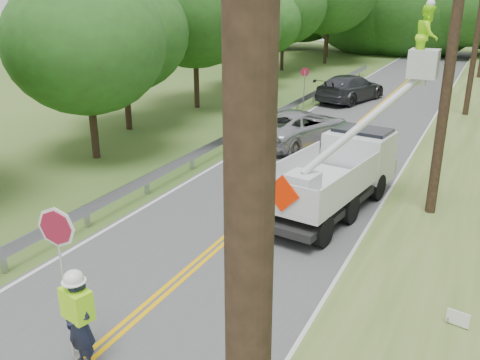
% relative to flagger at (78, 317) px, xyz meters
% --- Properties ---
extents(ground, '(140.00, 140.00, 0.00)m').
position_rel_flagger_xyz_m(ground, '(-0.11, 0.78, -1.12)').
color(ground, '#2D531D').
rests_on(ground, ground).
extents(road, '(7.20, 96.00, 0.03)m').
position_rel_flagger_xyz_m(road, '(-0.11, 14.78, -1.11)').
color(road, '#4A4B4D').
rests_on(road, ground).
extents(guardrail, '(0.18, 48.00, 0.77)m').
position_rel_flagger_xyz_m(guardrail, '(-4.13, 15.69, -0.56)').
color(guardrail, '#97999F').
rests_on(guardrail, ground).
extents(utility_poles, '(1.60, 43.30, 10.00)m').
position_rel_flagger_xyz_m(utility_poles, '(4.89, 17.80, 4.15)').
color(utility_poles, black).
rests_on(utility_poles, ground).
extents(treeline_left, '(11.06, 56.11, 11.42)m').
position_rel_flagger_xyz_m(treeline_left, '(-10.42, 32.85, 4.90)').
color(treeline_left, '#332319').
rests_on(treeline_left, ground).
extents(treeline_horizon, '(56.31, 14.01, 12.43)m').
position_rel_flagger_xyz_m(treeline_horizon, '(0.04, 57.05, 4.38)').
color(treeline_horizon, '#294D1C').
rests_on(treeline_horizon, ground).
extents(flagger, '(1.19, 0.61, 3.09)m').
position_rel_flagger_xyz_m(flagger, '(0.00, 0.00, 0.00)').
color(flagger, '#191E33').
rests_on(flagger, road).
extents(bucket_truck, '(4.18, 6.55, 6.29)m').
position_rel_flagger_xyz_m(bucket_truck, '(2.22, 9.99, 0.35)').
color(bucket_truck, black).
rests_on(bucket_truck, road).
extents(suv_silver, '(4.11, 6.21, 1.59)m').
position_rel_flagger_xyz_m(suv_silver, '(-1.69, 16.13, -0.31)').
color(suv_silver, '#A3A5AA').
rests_on(suv_silver, road).
extents(suv_darkgrey, '(3.79, 6.27, 1.70)m').
position_rel_flagger_xyz_m(suv_darkgrey, '(-2.18, 27.05, -0.25)').
color(suv_darkgrey, '#33343A').
rests_on(suv_darkgrey, road).
extents(stop_sign_permanent, '(0.49, 0.25, 2.51)m').
position_rel_flagger_xyz_m(stop_sign_permanent, '(-4.05, 23.42, 0.54)').
color(stop_sign_permanent, '#97999F').
rests_on(stop_sign_permanent, ground).
extents(yard_sign, '(0.44, 0.12, 0.65)m').
position_rel_flagger_xyz_m(yard_sign, '(6.12, 3.96, -0.65)').
color(yard_sign, white).
rests_on(yard_sign, ground).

